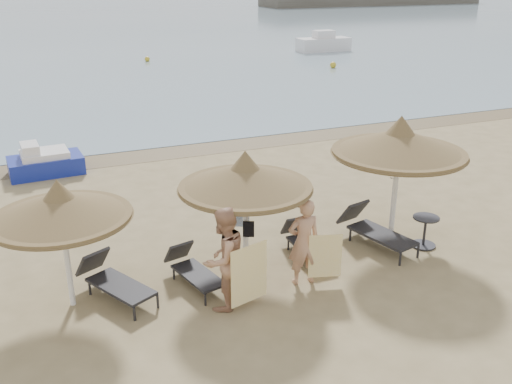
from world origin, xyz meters
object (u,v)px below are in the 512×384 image
palapa_center (245,177)px  lounger_near_right (305,241)px  person_right (304,235)px  pedal_boat (45,162)px  palapa_left (60,207)px  palapa_right (399,142)px  lounger_far_left (112,279)px  person_left (224,251)px  lounger_far_right (373,228)px  side_table (425,232)px  lounger_near_left (192,268)px

palapa_center → lounger_near_right: (1.50, 0.27, -1.78)m
person_right → pedal_boat: (-4.36, 8.81, -0.67)m
lounger_near_right → person_right: person_right is taller
palapa_center → person_right: (0.91, -0.78, -1.06)m
palapa_left → palapa_right: 7.11m
lounger_far_left → lounger_near_right: 4.17m
lounger_far_left → person_left: person_left is taller
person_left → pedal_boat: (-2.63, 9.04, -0.78)m
palapa_center → lounger_far_right: 3.59m
side_table → palapa_left: bearing=176.2°
palapa_right → person_left: bearing=-165.2°
lounger_far_right → person_left: 4.20m
person_left → lounger_near_left: bearing=-102.0°
palapa_center → side_table: 4.54m
palapa_center → lounger_near_right: bearing=10.1°
lounger_far_left → person_left: (1.85, -1.15, 0.79)m
lounger_far_left → palapa_right: bearing=-27.2°
lounger_far_right → pedal_boat: 10.28m
lounger_near_right → lounger_far_right: size_ratio=0.80×
palapa_center → pedal_boat: size_ratio=1.20×
palapa_left → palapa_center: 3.43m
palapa_center → lounger_far_right: size_ratio=1.30×
lounger_far_left → pedal_boat: bearing=68.1°
palapa_left → person_right: palapa_left is taller
lounger_far_left → lounger_far_right: 5.82m
person_right → palapa_left: bearing=-6.5°
palapa_left → palapa_center: size_ratio=0.94×
palapa_center → pedal_boat: palapa_center is taller
palapa_right → person_right: size_ratio=1.42×
lounger_far_right → person_left: (-3.96, -1.15, 0.76)m
palapa_center → lounger_near_left: palapa_center is taller
palapa_left → pedal_boat: bearing=90.1°
lounger_far_right → person_right: person_right is taller
person_right → pedal_boat: 9.85m
person_left → lounger_near_right: bearing=-179.5°
palapa_left → person_left: size_ratio=1.09×
palapa_right → pedal_boat: bearing=132.2°
palapa_center → person_left: 1.61m
palapa_center → person_left: palapa_center is taller
palapa_right → person_left: palapa_right is taller
person_left → person_right: size_ratio=1.10×
palapa_right → lounger_near_right: size_ratio=1.83×
palapa_center → palapa_right: bearing=2.7°
palapa_right → person_right: (-2.76, -0.96, -1.30)m
lounger_far_right → person_left: person_left is taller
pedal_boat → lounger_near_right: bearing=-61.6°
lounger_near_right → palapa_right: bearing=-2.9°
side_table → lounger_far_right: bearing=152.9°
lounger_far_left → person_right: bearing=-41.9°
lounger_far_left → side_table: 6.86m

